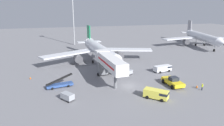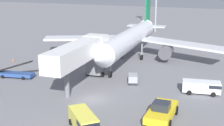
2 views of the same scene
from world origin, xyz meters
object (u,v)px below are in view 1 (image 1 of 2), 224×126
object	(u,v)px
service_van_outer_left	(157,94)
baggage_cart_mid_center	(128,72)
airplane_at_gate	(99,50)
jet_bridge	(109,62)
safety_cone_alpha	(30,78)
baggage_cart_rear_left	(68,96)
pushback_tug	(173,81)
airplane_background	(201,37)
service_van_mid_right	(163,68)
safety_cone_bravo	(197,86)
apron_light_mast	(73,8)
belt_loader_truck	(60,84)
ground_crew_worker_foreground	(202,87)

from	to	relation	value
service_van_outer_left	baggage_cart_mid_center	world-z (taller)	service_van_outer_left
airplane_at_gate	jet_bridge	size ratio (longest dim) A/B	2.33
safety_cone_alpha	jet_bridge	bearing A→B (deg)	-20.54
baggage_cart_rear_left	safety_cone_alpha	xyz separation A→B (m)	(-8.66, 15.85, -0.53)
pushback_tug	airplane_background	xyz separation A→B (m)	(40.63, 42.38, 3.26)
pushback_tug	service_van_mid_right	distance (m)	11.28
safety_cone_bravo	apron_light_mast	xyz separation A→B (m)	(-22.44, 64.14, 17.58)
baggage_cart_mid_center	apron_light_mast	xyz separation A→B (m)	(-10.11, 50.35, 17.13)
belt_loader_truck	airplane_background	distance (m)	76.30
pushback_tug	safety_cone_bravo	xyz separation A→B (m)	(4.91, -2.62, -0.74)
pushback_tug	jet_bridge	bearing A→B (deg)	153.82
jet_bridge	baggage_cart_mid_center	size ratio (longest dim) A/B	6.14
pushback_tug	service_van_outer_left	size ratio (longest dim) A/B	1.29
airplane_at_gate	safety_cone_bravo	xyz separation A→B (m)	(17.68, -27.88, -4.02)
service_van_mid_right	baggage_cart_rear_left	distance (m)	30.97
service_van_mid_right	airplane_background	bearing A→B (deg)	40.21
safety_cone_bravo	belt_loader_truck	bearing A→B (deg)	164.20
service_van_mid_right	baggage_cart_mid_center	distance (m)	10.70
safety_cone_alpha	service_van_mid_right	bearing A→B (deg)	-5.45
service_van_outer_left	airplane_background	world-z (taller)	airplane_background
jet_bridge	safety_cone_alpha	bearing A→B (deg)	159.46
service_van_mid_right	safety_cone_bravo	world-z (taller)	service_van_mid_right
service_van_mid_right	baggage_cart_rear_left	bearing A→B (deg)	-156.58
pushback_tug	service_van_outer_left	distance (m)	9.19
airplane_at_gate	ground_crew_worker_foreground	distance (m)	34.66
jet_bridge	ground_crew_worker_foreground	size ratio (longest dim) A/B	9.89
service_van_outer_left	apron_light_mast	distance (m)	70.04
jet_bridge	safety_cone_bravo	size ratio (longest dim) A/B	24.56
service_van_mid_right	apron_light_mast	world-z (taller)	apron_light_mast
service_van_mid_right	apron_light_mast	bearing A→B (deg)	112.30
belt_loader_truck	service_van_mid_right	xyz separation A→B (m)	(29.75, 4.54, 0.30)
airplane_at_gate	airplane_background	size ratio (longest dim) A/B	1.03
jet_bridge	ground_crew_worker_foreground	distance (m)	22.71
airplane_at_gate	airplane_background	xyz separation A→B (m)	(53.39, 17.13, -0.02)
safety_cone_alpha	baggage_cart_mid_center	bearing A→B (deg)	-6.84
pushback_tug	apron_light_mast	size ratio (longest dim) A/B	0.25
airplane_at_gate	pushback_tug	size ratio (longest dim) A/B	6.07
pushback_tug	baggage_cart_rear_left	distance (m)	25.20
service_van_mid_right	baggage_cart_rear_left	world-z (taller)	service_van_mid_right
baggage_cart_mid_center	apron_light_mast	bearing A→B (deg)	101.36
belt_loader_truck	service_van_outer_left	xyz separation A→B (m)	(19.27, -11.95, 0.37)
service_van_outer_left	ground_crew_worker_foreground	world-z (taller)	service_van_outer_left
baggage_cart_rear_left	safety_cone_bravo	distance (m)	30.09
baggage_cart_rear_left	apron_light_mast	bearing A→B (deg)	83.11
safety_cone_alpha	safety_cone_bravo	distance (m)	42.27
baggage_cart_rear_left	belt_loader_truck	bearing A→B (deg)	99.73
baggage_cart_rear_left	safety_cone_bravo	xyz separation A→B (m)	(30.06, -1.11, -0.52)
airplane_at_gate	airplane_background	distance (m)	56.07
belt_loader_truck	apron_light_mast	world-z (taller)	apron_light_mast
jet_bridge	baggage_cart_rear_left	world-z (taller)	jet_bridge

